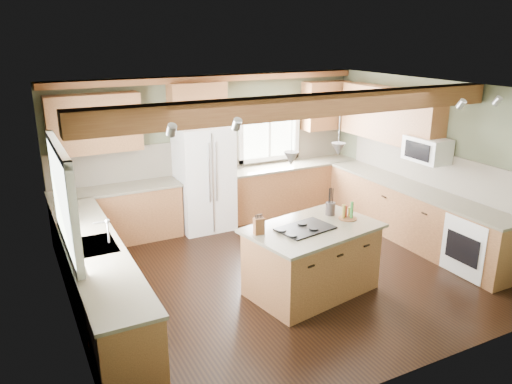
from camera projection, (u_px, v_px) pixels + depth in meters
name	position (u px, v px, depth m)	size (l,w,h in m)	color
floor	(280.00, 273.00, 7.15)	(5.60, 5.60, 0.00)	black
ceiling	(283.00, 89.00, 6.35)	(5.60, 5.60, 0.00)	silver
wall_back	(211.00, 149.00, 8.87)	(5.60, 5.60, 0.00)	#424631
wall_left	(63.00, 221.00, 5.54)	(5.00, 5.00, 0.00)	#424631
wall_right	(433.00, 163.00, 7.97)	(5.00, 5.00, 0.00)	#424631
ceiling_beam	(310.00, 106.00, 5.85)	(5.55, 0.26, 0.26)	brown
soffit_trim	(212.00, 79.00, 8.40)	(5.55, 0.20, 0.10)	brown
backsplash_back	(212.00, 154.00, 8.88)	(5.58, 0.03, 0.58)	brown
backsplash_right	(430.00, 167.00, 8.03)	(0.03, 3.70, 0.58)	brown
base_cab_back_left	(118.00, 216.00, 8.10)	(2.02, 0.60, 0.88)	brown
counter_back_left	(115.00, 189.00, 7.96)	(2.06, 0.64, 0.04)	brown
base_cab_back_right	(291.00, 188.00, 9.53)	(2.62, 0.60, 0.88)	brown
counter_back_right	(291.00, 165.00, 9.38)	(2.66, 0.64, 0.04)	brown
base_cab_left	(98.00, 282.00, 5.97)	(0.60, 3.70, 0.88)	brown
counter_left	(94.00, 247.00, 5.83)	(0.64, 3.74, 0.04)	brown
base_cab_right	(412.00, 215.00, 8.14)	(0.60, 3.70, 0.88)	brown
counter_right	(414.00, 188.00, 8.00)	(0.64, 3.74, 0.04)	brown
upper_cab_back_left	(94.00, 124.00, 7.66)	(1.40, 0.35, 0.90)	brown
upper_cab_over_fridge	(197.00, 104.00, 8.33)	(0.96, 0.35, 0.70)	brown
upper_cab_right	(390.00, 115.00, 8.45)	(0.35, 2.20, 0.90)	brown
upper_cab_back_corner	(326.00, 105.00, 9.52)	(0.90, 0.35, 0.90)	brown
window_left	(62.00, 198.00, 5.51)	(0.04, 1.60, 1.05)	white
window_back	(269.00, 130.00, 9.27)	(1.10, 0.04, 1.00)	white
sink	(94.00, 246.00, 5.83)	(0.50, 0.65, 0.03)	#262628
faucet	(108.00, 232.00, 5.87)	(0.02, 0.02, 0.28)	#B2B2B7
dishwasher	(123.00, 339.00, 4.88)	(0.60, 0.60, 0.84)	white
oven	(477.00, 245.00, 7.04)	(0.60, 0.72, 0.84)	white
microwave	(427.00, 149.00, 7.75)	(0.40, 0.70, 0.38)	white
pendant_left	(291.00, 158.00, 5.85)	(0.18, 0.18, 0.16)	#B2B2B7
pendant_right	(338.00, 149.00, 6.31)	(0.18, 0.18, 0.16)	#B2B2B7
refrigerator	(204.00, 178.00, 8.54)	(0.90, 0.74, 1.80)	white
island	(312.00, 261.00, 6.53)	(1.59, 0.97, 0.88)	olive
island_top	(313.00, 228.00, 6.38)	(1.69, 1.08, 0.04)	brown
cooktop	(305.00, 228.00, 6.30)	(0.69, 0.46, 0.02)	black
knife_block	(259.00, 226.00, 6.12)	(0.12, 0.09, 0.21)	brown
utensil_crock	(330.00, 209.00, 6.77)	(0.13, 0.13, 0.17)	#433935
bottle_tray	(348.00, 211.00, 6.61)	(0.25, 0.25, 0.23)	brown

